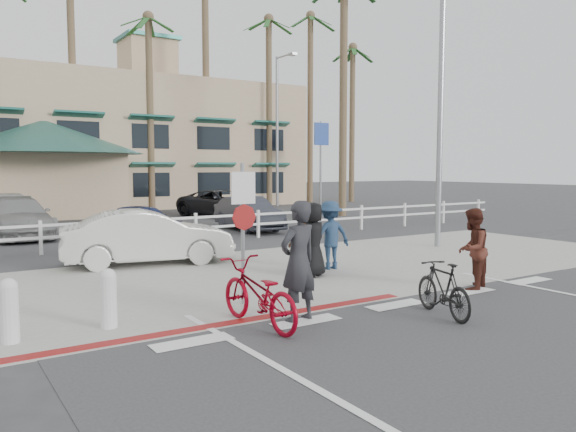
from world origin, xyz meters
TOP-DOWN VIEW (x-y plane):
  - ground at (0.00, 0.00)m, footprint 140.00×140.00m
  - bike_path at (0.00, -2.00)m, footprint 12.00×16.00m
  - sidewalk_plaza at (0.00, 4.50)m, footprint 22.00×7.00m
  - cross_street at (0.00, 8.50)m, footprint 40.00×5.00m
  - parking_lot at (0.00, 18.00)m, footprint 50.00×16.00m
  - curb_red at (-3.00, 1.20)m, footprint 7.00×0.25m
  - rail_fence at (0.50, 10.50)m, footprint 29.40×0.16m
  - building at (2.00, 31.00)m, footprint 28.00×16.00m
  - sign_post at (-2.30, 2.20)m, footprint 0.50×0.10m
  - bollard_0 at (-4.80, 2.00)m, footprint 0.26×0.26m
  - bollard_1 at (-6.20, 2.00)m, footprint 0.26×0.26m
  - streetlight_0 at (6.50, 5.50)m, footprint 0.60×2.00m
  - streetlight_1 at (12.00, 24.00)m, footprint 0.60×2.00m
  - info_sign at (14.00, 22.00)m, footprint 1.20×0.16m
  - palm_4 at (0.00, 26.00)m, footprint 4.00×4.00m
  - palm_5 at (4.00, 25.00)m, footprint 4.00×4.00m
  - palm_6 at (8.00, 26.00)m, footprint 4.00×4.00m
  - palm_7 at (12.00, 25.00)m, footprint 4.00×4.00m
  - palm_8 at (16.00, 26.00)m, footprint 4.00×4.00m
  - palm_9 at (19.00, 25.00)m, footprint 4.00×4.00m
  - palm_11 at (11.00, 16.00)m, footprint 4.00×4.00m
  - bike_red at (-2.80, 0.79)m, footprint 0.83×2.07m
  - rider_red at (-2.07, 0.72)m, footprint 0.80×0.59m
  - bike_black at (0.14, -0.37)m, footprint 0.84×1.64m
  - rider_black at (2.29, 0.77)m, footprint 1.00×0.90m
  - pedestrian_a at (1.22, 4.21)m, footprint 1.16×0.76m
  - pedestrian_child at (0.40, 4.17)m, footprint 0.82×0.39m
  - pedestrian_b at (0.31, 3.64)m, footprint 1.00×0.86m
  - car_white_sedan at (-2.32, 7.34)m, footprint 4.51×2.29m
  - lot_car_1 at (-4.36, 15.35)m, footprint 2.11×4.96m
  - lot_car_2 at (-0.65, 12.73)m, footprint 2.50×3.81m
  - lot_car_3 at (3.71, 12.86)m, footprint 1.70×4.14m
  - lot_car_4 at (-4.22, 19.31)m, footprint 2.12×4.91m
  - lot_car_5 at (5.51, 18.84)m, footprint 3.77×5.38m

SIDE VIEW (x-z plane):
  - ground at x=0.00m, z-range 0.00..0.00m
  - parking_lot at x=0.00m, z-range 0.00..0.01m
  - bike_path at x=0.00m, z-range 0.00..0.01m
  - cross_street at x=0.00m, z-range 0.00..0.01m
  - sidewalk_plaza at x=0.00m, z-range 0.00..0.01m
  - curb_red at x=-3.00m, z-range 0.00..0.02m
  - bike_black at x=0.14m, z-range 0.00..0.95m
  - bollard_0 at x=-4.80m, z-range 0.00..0.95m
  - bollard_1 at x=-6.20m, z-range 0.00..0.95m
  - rail_fence at x=0.50m, z-range 0.00..1.00m
  - bike_red at x=-2.80m, z-range 0.00..1.07m
  - lot_car_2 at x=-0.65m, z-range 0.00..1.21m
  - lot_car_3 at x=3.71m, z-range 0.00..1.34m
  - pedestrian_child at x=0.40m, z-range 0.00..1.36m
  - lot_car_5 at x=5.51m, z-range 0.00..1.36m
  - lot_car_4 at x=-4.22m, z-range 0.00..1.41m
  - car_white_sedan at x=-2.32m, z-range 0.00..1.42m
  - lot_car_1 at x=-4.36m, z-range 0.00..1.43m
  - rider_black at x=2.29m, z-range 0.00..1.69m
  - pedestrian_a at x=1.22m, z-range 0.00..1.70m
  - pedestrian_b at x=0.31m, z-range 0.00..1.72m
  - rider_red at x=-2.07m, z-range 0.00..1.99m
  - sign_post at x=-2.30m, z-range 0.00..2.90m
  - info_sign at x=14.00m, z-range 0.00..5.60m
  - streetlight_0 at x=6.50m, z-range 0.00..9.00m
  - streetlight_1 at x=12.00m, z-range 0.00..9.50m
  - building at x=2.00m, z-range 0.00..11.30m
  - palm_5 at x=4.00m, z-range 0.00..13.00m
  - palm_9 at x=19.00m, z-range 0.00..13.00m
  - palm_7 at x=12.00m, z-range 0.00..14.00m
  - palm_11 at x=11.00m, z-range 0.00..14.00m
  - palm_4 at x=0.00m, z-range 0.00..15.00m
  - palm_8 at x=16.00m, z-range 0.00..15.00m
  - palm_6 at x=8.00m, z-range 0.00..17.00m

